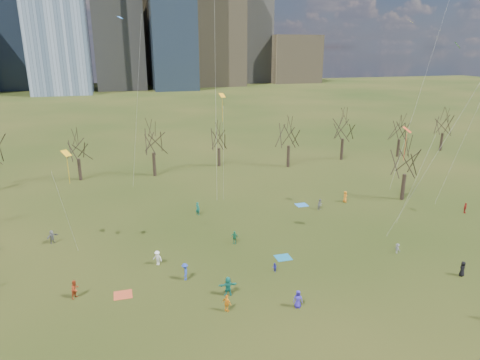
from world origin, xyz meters
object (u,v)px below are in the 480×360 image
object	(u,v)px
blanket_navy	(302,205)
blanket_crimson	(123,295)
person_0	(298,299)
person_4	(227,303)
person_2	(75,289)
blanket_teal	(283,258)

from	to	relation	value
blanket_navy	blanket_crimson	xyz separation A→B (m)	(-24.48, -16.39, 0.00)
person_0	person_4	distance (m)	5.97
person_2	blanket_teal	bearing A→B (deg)	-47.76
blanket_teal	blanket_crimson	bearing A→B (deg)	-170.94
person_0	person_4	world-z (taller)	person_0
blanket_teal	person_4	distance (m)	11.03
blanket_crimson	person_2	bearing A→B (deg)	169.85
blanket_teal	person_2	world-z (taller)	person_2
person_0	person_2	world-z (taller)	person_2
person_2	person_4	distance (m)	13.43
blanket_navy	person_4	bearing A→B (deg)	-127.29
blanket_teal	blanket_navy	xyz separation A→B (m)	(8.25, 13.80, 0.00)
blanket_teal	person_0	bearing A→B (deg)	-103.90
blanket_navy	person_0	xyz separation A→B (m)	(-10.39, -22.45, 0.77)
blanket_teal	blanket_navy	size ratio (longest dim) A/B	1.00
blanket_crimson	person_4	distance (m)	9.64
blanket_crimson	person_4	world-z (taller)	person_4
blanket_teal	person_0	distance (m)	8.94
blanket_navy	person_0	distance (m)	24.75
blanket_teal	person_4	world-z (taller)	person_4
blanket_crimson	person_2	size ratio (longest dim) A/B	0.95
blanket_crimson	person_0	bearing A→B (deg)	-23.26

